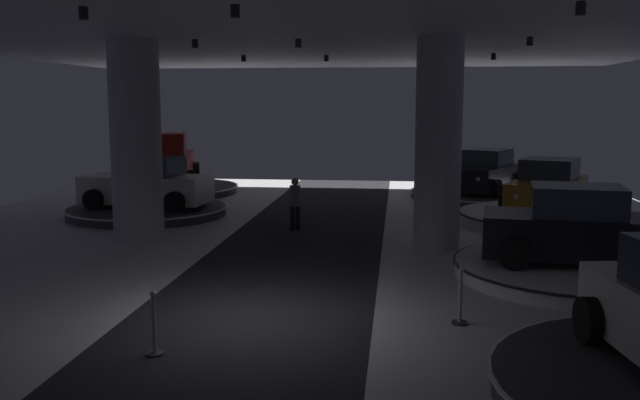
{
  "coord_description": "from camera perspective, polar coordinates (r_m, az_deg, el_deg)",
  "views": [
    {
      "loc": [
        2.59,
        -11.48,
        3.8
      ],
      "look_at": [
        0.66,
        5.28,
        1.4
      ],
      "focal_mm": 38.36,
      "sensor_mm": 36.0,
      "label": 1
    }
  ],
  "objects": [
    {
      "name": "column_right",
      "position": [
        18.15,
        9.85,
        4.66
      ],
      "size": [
        1.22,
        1.22,
        5.5
      ],
      "color": "#ADADB2",
      "rests_on": "ground"
    },
    {
      "name": "display_platform_deep_right",
      "position": [
        28.41,
        13.57,
        0.47
      ],
      "size": [
        6.03,
        6.03,
        0.25
      ],
      "color": "#333338",
      "rests_on": "ground"
    },
    {
      "name": "column_left",
      "position": [
        19.65,
        -15.1,
        4.75
      ],
      "size": [
        1.4,
        1.4,
        5.5
      ],
      "color": "#ADADB2",
      "rests_on": "ground"
    },
    {
      "name": "display_car_deep_right",
      "position": [
        28.34,
        13.65,
        2.23
      ],
      "size": [
        3.59,
        4.56,
        1.71
      ],
      "color": "black",
      "rests_on": "display_platform_deep_right"
    },
    {
      "name": "display_car_far_left",
      "position": [
        23.82,
        -14.21,
        1.28
      ],
      "size": [
        4.35,
        2.51,
        1.71
      ],
      "color": "silver",
      "rests_on": "display_platform_far_left"
    },
    {
      "name": "display_platform_far_right",
      "position": [
        22.84,
        18.37,
        -1.4
      ],
      "size": [
        5.54,
        5.54,
        0.36
      ],
      "color": "silver",
      "rests_on": "ground"
    },
    {
      "name": "pickup_truck_deep_left",
      "position": [
        29.3,
        -12.82,
        2.92
      ],
      "size": [
        3.65,
        5.65,
        2.3
      ],
      "color": "maroon",
      "rests_on": "display_platform_deep_left"
    },
    {
      "name": "stanchion_b",
      "position": [
        12.19,
        11.6,
        -8.42
      ],
      "size": [
        0.28,
        0.28,
        1.01
      ],
      "color": "#333338",
      "rests_on": "ground"
    },
    {
      "name": "display_platform_far_left",
      "position": [
        23.95,
        -14.2,
        -0.86
      ],
      "size": [
        5.4,
        5.4,
        0.31
      ],
      "color": "#333338",
      "rests_on": "ground"
    },
    {
      "name": "visitor_walking_near",
      "position": [
        20.39,
        -2.1,
        -0.07
      ],
      "size": [
        0.32,
        0.32,
        1.59
      ],
      "color": "black",
      "rests_on": "ground"
    },
    {
      "name": "display_car_mid_right",
      "position": [
        15.89,
        20.98,
        -2.26
      ],
      "size": [
        4.41,
        2.69,
        1.71
      ],
      "color": "black",
      "rests_on": "display_platform_mid_right"
    },
    {
      "name": "display_platform_mid_right",
      "position": [
        16.07,
        20.93,
        -5.46
      ],
      "size": [
        5.53,
        5.53,
        0.33
      ],
      "color": "silver",
      "rests_on": "ground"
    },
    {
      "name": "ground",
      "position": [
        12.38,
        -5.95,
        -9.95
      ],
      "size": [
        24.0,
        44.0,
        0.06
      ],
      "color": "silver"
    },
    {
      "name": "stanchion_a",
      "position": [
        10.83,
        -13.66,
        -10.61
      ],
      "size": [
        0.28,
        0.28,
        1.01
      ],
      "color": "#333338",
      "rests_on": "ground"
    },
    {
      "name": "display_platform_deep_left",
      "position": [
        29.73,
        -12.7,
        0.9
      ],
      "size": [
        6.04,
        6.04,
        0.32
      ],
      "color": "#333338",
      "rests_on": "ground"
    },
    {
      "name": "display_car_far_right",
      "position": [
        22.74,
        18.49,
        0.91
      ],
      "size": [
        3.4,
        4.57,
        1.71
      ],
      "color": "#B77519",
      "rests_on": "display_platform_far_right"
    }
  ]
}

